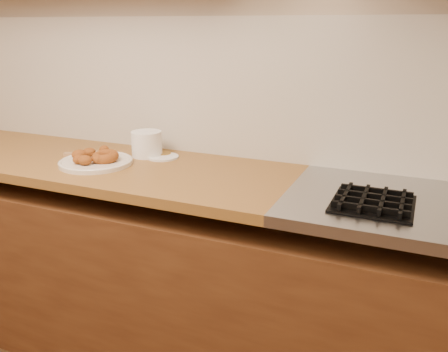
{
  "coord_description": "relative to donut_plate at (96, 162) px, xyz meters",
  "views": [
    {
      "loc": [
        0.93,
        0.08,
        1.47
      ],
      "look_at": [
        0.26,
        1.61,
        0.93
      ],
      "focal_mm": 38.0,
      "sensor_mm": 36.0,
      "label": 1
    }
  ],
  "objects": [
    {
      "name": "butcher_block",
      "position": [
        -0.31,
        0.06,
        -0.03
      ],
      "size": [
        2.3,
        0.62,
        0.04
      ],
      "primitive_type": "cube",
      "color": "brown",
      "rests_on": "base_cabinet"
    },
    {
      "name": "tub_lid",
      "position": [
        0.21,
        0.2,
        -0.0
      ],
      "size": [
        0.18,
        0.18,
        0.01
      ],
      "primitive_type": "cylinder",
      "rotation": [
        0.0,
        0.0,
        0.34
      ],
      "color": "white",
      "rests_on": "butcher_block"
    },
    {
      "name": "wall_back",
      "position": [
        0.34,
        0.37,
        0.44
      ],
      "size": [
        4.0,
        0.02,
        2.7
      ],
      "primitive_type": "cube",
      "color": "tan",
      "rests_on": "ground"
    },
    {
      "name": "ring_donut",
      "position": [
        0.04,
        0.01,
        0.03
      ],
      "size": [
        0.12,
        0.13,
        0.05
      ],
      "primitive_type": "torus",
      "rotation": [
        0.1,
        0.0,
        -0.09
      ],
      "color": "#98551C",
      "rests_on": "donut_plate"
    },
    {
      "name": "brass_jar_lid",
      "position": [
        0.19,
        0.24,
        -0.0
      ],
      "size": [
        0.08,
        0.08,
        0.01
      ],
      "primitive_type": "cylinder",
      "rotation": [
        0.0,
        0.0,
        0.12
      ],
      "color": "#A67824",
      "rests_on": "butcher_block"
    },
    {
      "name": "base_cabinet",
      "position": [
        0.34,
        0.06,
        -0.52
      ],
      "size": [
        3.6,
        0.6,
        0.77
      ],
      "primitive_type": "cube",
      "color": "#593319",
      "rests_on": "floor"
    },
    {
      "name": "wooden_utensil",
      "position": [
        -0.13,
        0.09,
        -0.0
      ],
      "size": [
        0.18,
        0.08,
        0.01
      ],
      "primitive_type": "cube",
      "rotation": [
        0.0,
        0.0,
        0.34
      ],
      "color": "#A98053",
      "rests_on": "butcher_block"
    },
    {
      "name": "fried_dough_chunks",
      "position": [
        -0.03,
        -0.01,
        0.03
      ],
      "size": [
        0.18,
        0.22,
        0.05
      ],
      "color": "#98551C",
      "rests_on": "donut_plate"
    },
    {
      "name": "donut_plate",
      "position": [
        0.0,
        0.0,
        0.0
      ],
      "size": [
        0.31,
        0.31,
        0.02
      ],
      "primitive_type": "cylinder",
      "color": "silver",
      "rests_on": "butcher_block"
    },
    {
      "name": "backsplash",
      "position": [
        0.34,
        0.35,
        0.29
      ],
      "size": [
        3.6,
        0.02,
        0.6
      ],
      "primitive_type": "cube",
      "color": "beige",
      "rests_on": "wall_back"
    },
    {
      "name": "plastic_tub",
      "position": [
        0.13,
        0.2,
        0.05
      ],
      "size": [
        0.16,
        0.16,
        0.11
      ],
      "primitive_type": "cylinder",
      "rotation": [
        0.0,
        0.0,
        0.22
      ],
      "color": "white",
      "rests_on": "butcher_block"
    }
  ]
}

